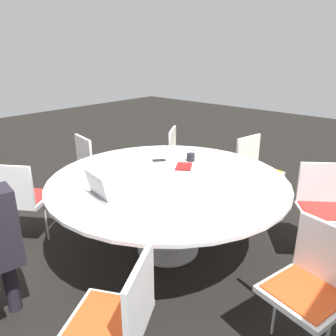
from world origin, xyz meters
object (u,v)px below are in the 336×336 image
(chair_1, at_px, (118,316))
(chair_6, at_px, (94,162))
(chair_4, at_px, (255,166))
(spiral_notebook, at_px, (184,166))
(chair_5, at_px, (182,155))
(chair_2, at_px, (312,281))
(cell_phone, at_px, (159,160))
(chair_7, at_px, (22,195))
(laptop, at_px, (104,191))
(coffee_cup, at_px, (191,157))
(chair_3, at_px, (323,203))

(chair_1, bearing_deg, chair_6, 28.04)
(chair_4, bearing_deg, spiral_notebook, -2.88)
(chair_5, bearing_deg, spiral_notebook, 8.73)
(chair_2, relative_size, spiral_notebook, 3.41)
(chair_5, xyz_separation_m, cell_phone, (0.88, 0.40, 0.23))
(chair_7, bearing_deg, chair_6, 70.31)
(chair_4, bearing_deg, cell_phone, -17.74)
(cell_phone, bearing_deg, laptop, 16.71)
(spiral_notebook, bearing_deg, cell_phone, -88.60)
(coffee_cup, bearing_deg, chair_6, -76.21)
(chair_2, height_order, chair_6, same)
(chair_7, bearing_deg, spiral_notebook, 13.68)
(cell_phone, bearing_deg, chair_2, 72.19)
(chair_6, bearing_deg, laptop, -21.84)
(laptop, height_order, cell_phone, laptop)
(cell_phone, bearing_deg, chair_6, -84.47)
(chair_2, xyz_separation_m, chair_3, (-1.18, -0.30, 0.00))
(chair_7, distance_m, laptop, 1.10)
(chair_2, bearing_deg, chair_5, -19.94)
(chair_1, height_order, chair_5, same)
(spiral_notebook, relative_size, coffee_cup, 2.94)
(chair_6, relative_size, spiral_notebook, 3.41)
(chair_1, height_order, chair_4, same)
(chair_2, height_order, chair_4, same)
(chair_6, height_order, cell_phone, chair_6)
(coffee_cup, bearing_deg, chair_7, -36.39)
(chair_1, relative_size, chair_4, 1.00)
(chair_7, xyz_separation_m, cell_phone, (-1.16, 0.76, 0.23))
(chair_2, relative_size, laptop, 2.60)
(chair_3, height_order, laptop, laptop)
(chair_7, bearing_deg, chair_5, 46.63)
(chair_2, distance_m, coffee_cup, 1.77)
(chair_3, relative_size, chair_6, 1.00)
(chair_1, height_order, chair_7, same)
(chair_5, bearing_deg, chair_6, -63.63)
(chair_4, xyz_separation_m, chair_5, (0.24, -0.97, 0.00))
(chair_6, bearing_deg, cell_phone, 16.88)
(chair_4, height_order, laptop, laptop)
(chair_6, height_order, laptop, laptop)
(chair_3, xyz_separation_m, chair_4, (-0.51, -0.95, 0.00))
(chair_2, xyz_separation_m, cell_phone, (-0.58, -1.82, 0.23))
(chair_7, relative_size, cell_phone, 5.75)
(laptop, bearing_deg, chair_3, -117.91)
(chair_1, height_order, coffee_cup, chair_1)
(cell_phone, bearing_deg, chair_7, -33.13)
(chair_6, bearing_deg, spiral_notebook, 15.88)
(chair_1, height_order, chair_2, same)
(chair_3, relative_size, chair_7, 1.00)
(chair_7, height_order, cell_phone, chair_7)
(chair_4, bearing_deg, chair_5, -67.10)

